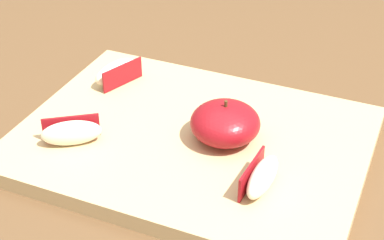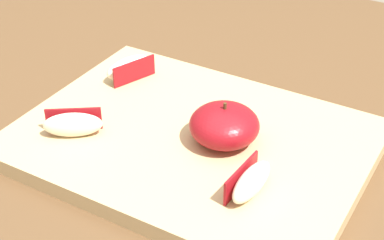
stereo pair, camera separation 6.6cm
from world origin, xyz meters
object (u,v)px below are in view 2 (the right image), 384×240
object	(u,v)px
apple_half_skin_up	(224,125)
apple_wedge_front	(73,124)
apple_wedge_near_knife	(130,68)
apple_wedge_right	(251,181)
cutting_board	(192,142)

from	to	relation	value
apple_half_skin_up	apple_wedge_front	size ratio (longest dim) A/B	1.17
apple_wedge_front	apple_wedge_near_knife	size ratio (longest dim) A/B	0.96
apple_wedge_front	apple_wedge_near_knife	world-z (taller)	same
apple_wedge_right	apple_wedge_near_knife	xyz separation A→B (m)	(-0.23, 0.13, 0.00)
apple_half_skin_up	apple_wedge_near_knife	size ratio (longest dim) A/B	1.12
cutting_board	apple_wedge_right	size ratio (longest dim) A/B	5.75
apple_wedge_right	apple_wedge_front	xyz separation A→B (m)	(-0.21, -0.01, 0.00)
apple_half_skin_up	apple_wedge_near_knife	bearing A→B (deg)	159.53
apple_wedge_front	apple_wedge_right	bearing A→B (deg)	2.52
cutting_board	apple_wedge_front	xyz separation A→B (m)	(-0.11, -0.07, 0.02)
apple_wedge_right	cutting_board	bearing A→B (deg)	150.05
apple_wedge_right	apple_wedge_near_knife	size ratio (longest dim) A/B	0.97
apple_wedge_front	apple_wedge_near_knife	xyz separation A→B (m)	(-0.02, 0.14, 0.00)
cutting_board	apple_wedge_near_knife	bearing A→B (deg)	152.11
apple_wedge_front	apple_wedge_near_knife	bearing A→B (deg)	98.37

